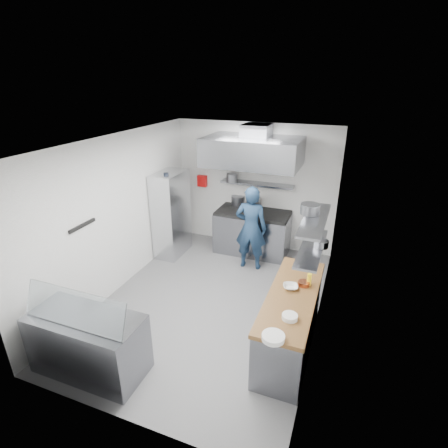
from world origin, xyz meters
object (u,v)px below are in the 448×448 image
at_px(chef, 251,228).
at_px(display_case, 89,344).
at_px(gas_range, 252,233).
at_px(wire_rack, 171,214).

relative_size(chef, display_case, 1.16).
xyz_separation_m(gas_range, display_case, (-1.02, -4.10, -0.03)).
relative_size(chef, wire_rack, 0.94).
height_order(gas_range, display_case, gas_range).
height_order(gas_range, wire_rack, wire_rack).
height_order(chef, wire_rack, wire_rack).
relative_size(gas_range, chef, 0.92).
distance_m(gas_range, wire_rack, 1.83).
bearing_deg(gas_range, chef, -76.53).
xyz_separation_m(chef, display_case, (-1.18, -3.42, -0.45)).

